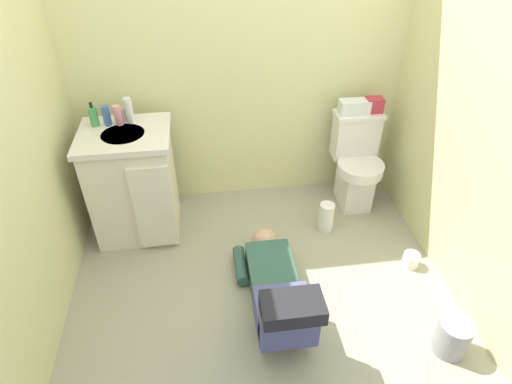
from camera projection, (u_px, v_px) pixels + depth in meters
The scene contains 16 objects.
ground_plane at pixel (259, 278), 2.88m from camera, with size 2.92×2.97×0.04m, color #9C977F.
wall_back at pixel (238, 48), 2.96m from camera, with size 2.58×0.08×2.40m, color beige.
wall_right at pixel (490, 100), 2.29m from camera, with size 0.08×1.97×2.40m, color beige.
toilet at pixel (356, 162), 3.32m from camera, with size 0.36×0.46×0.75m.
vanity_cabinet at pixel (134, 183), 3.02m from camera, with size 0.60×0.53×0.82m.
faucet at pixel (124, 116), 2.86m from camera, with size 0.02×0.02×0.10m, color silver.
person_plumber at pixel (277, 290), 2.55m from camera, with size 0.39×1.06×0.52m.
tissue_box at pixel (354, 107), 3.13m from camera, with size 0.22×0.11×0.10m, color silver.
toiletry_bag at pixel (374, 105), 3.14m from camera, with size 0.12×0.09×0.11m, color #B22D3F.
soap_dispenser at pixel (94, 116), 2.81m from camera, with size 0.06×0.06×0.17m.
bottle_blue at pixel (107, 116), 2.82m from camera, with size 0.05×0.05×0.14m, color #3B63B3.
bottle_pink at pixel (118, 115), 2.83m from camera, with size 0.05×0.05×0.13m, color pink.
bottle_white at pixel (129, 110), 2.84m from camera, with size 0.05×0.05×0.17m, color silver.
trash_can at pixel (452, 336), 2.37m from camera, with size 0.19×0.19×0.22m, color gray.
paper_towel_roll at pixel (326, 217), 3.19m from camera, with size 0.11×0.11×0.23m, color white.
toilet_paper_roll at pixel (411, 260), 2.92m from camera, with size 0.11×0.11×0.10m, color white.
Camera 1 is at (-0.28, -1.93, 2.18)m, focal length 29.95 mm.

